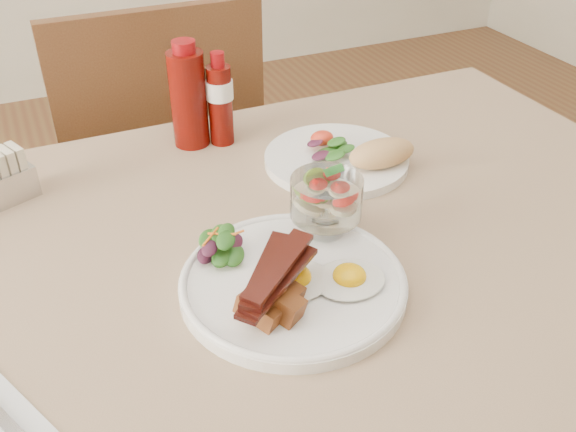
% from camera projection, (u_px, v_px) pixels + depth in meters
% --- Properties ---
extents(table, '(1.33, 0.88, 0.75)m').
position_uv_depth(table, '(270.00, 305.00, 0.90)').
color(table, brown).
rests_on(table, ground).
extents(chair_far, '(0.42, 0.42, 0.93)m').
position_uv_depth(chair_far, '(160.00, 172.00, 1.48)').
color(chair_far, brown).
rests_on(chair_far, ground).
extents(main_plate, '(0.28, 0.28, 0.02)m').
position_uv_depth(main_plate, '(293.00, 284.00, 0.79)').
color(main_plate, white).
rests_on(main_plate, table).
extents(fried_eggs, '(0.17, 0.12, 0.02)m').
position_uv_depth(fried_eggs, '(322.00, 278.00, 0.77)').
color(fried_eggs, silver).
rests_on(fried_eggs, main_plate).
extents(bacon_potato_pile, '(0.12, 0.12, 0.06)m').
position_uv_depth(bacon_potato_pile, '(275.00, 288.00, 0.73)').
color(bacon_potato_pile, brown).
rests_on(bacon_potato_pile, main_plate).
extents(side_salad, '(0.07, 0.07, 0.04)m').
position_uv_depth(side_salad, '(222.00, 247.00, 0.81)').
color(side_salad, '#184612').
rests_on(side_salad, main_plate).
extents(fruit_cup, '(0.10, 0.10, 0.10)m').
position_uv_depth(fruit_cup, '(326.00, 198.00, 0.84)').
color(fruit_cup, white).
rests_on(fruit_cup, main_plate).
extents(second_plate, '(0.24, 0.24, 0.06)m').
position_uv_depth(second_plate, '(347.00, 157.00, 1.04)').
color(second_plate, white).
rests_on(second_plate, table).
extents(ketchup_bottle, '(0.07, 0.07, 0.18)m').
position_uv_depth(ketchup_bottle, '(188.00, 97.00, 1.06)').
color(ketchup_bottle, '#530904').
rests_on(ketchup_bottle, table).
extents(hot_sauce_bottle, '(0.06, 0.06, 0.16)m').
position_uv_depth(hot_sauce_bottle, '(220.00, 100.00, 1.07)').
color(hot_sauce_bottle, '#530904').
rests_on(hot_sauce_bottle, table).
extents(sugar_caddy, '(0.10, 0.08, 0.08)m').
position_uv_depth(sugar_caddy, '(2.00, 180.00, 0.94)').
color(sugar_caddy, '#B8B8BD').
rests_on(sugar_caddy, table).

